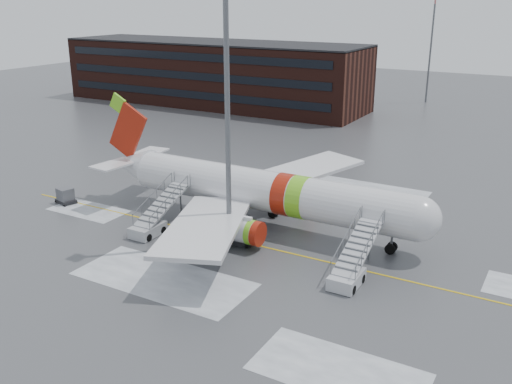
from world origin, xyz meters
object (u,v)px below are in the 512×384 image
Objects in this scene: pushback_tug at (237,238)px; airstair_aft at (153,222)px; airliner at (258,190)px; uld_container at (66,196)px; airstair_fwd at (350,269)px; light_mast_near at (227,88)px.

airstair_aft is at bearing -168.84° from pushback_tug.
airliner reaches higher than uld_container.
light_mast_near is at bearing 173.90° from airstair_fwd.
airstair_aft reaches higher than pushback_tug.
pushback_tug is 21.10m from uld_container.
uld_container is 24.23m from light_mast_near.
airstair_aft is 13.15m from uld_container.
airliner is 15.24× the size of uld_container.
light_mast_near is (7.49, 1.24, 12.56)m from airstair_aft.
airliner reaches higher than airstair_aft.
airliner is 10.09m from airstair_aft.
light_mast_near reaches higher than pushback_tug.
uld_container is at bearing 177.09° from airstair_fwd.
light_mast_near is at bearing -1.10° from uld_container.
light_mast_near is at bearing -88.19° from airliner.
airstair_fwd is at bearing -8.19° from pushback_tug.
airliner is 4.55× the size of airstair_fwd.
pushback_tug is at bearing -81.57° from airliner.
uld_container is at bearing 178.90° from light_mast_near.
airstair_fwd is at bearing -29.04° from airliner.
airliner is at bearing 13.53° from uld_container.
airstair_aft is at bearing 180.00° from airstair_fwd.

